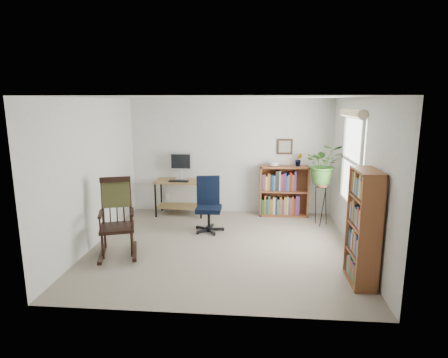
# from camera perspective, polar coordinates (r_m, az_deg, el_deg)

# --- Properties ---
(floor) EXTENTS (4.20, 4.00, 0.00)m
(floor) POSITION_cam_1_polar(r_m,az_deg,el_deg) (6.25, -0.31, -10.23)
(floor) COLOR gray
(floor) RESTS_ON ground
(ceiling) EXTENTS (4.20, 4.00, 0.00)m
(ceiling) POSITION_cam_1_polar(r_m,az_deg,el_deg) (5.79, -0.34, 12.36)
(ceiling) COLOR silver
(ceiling) RESTS_ON ground
(wall_back) EXTENTS (4.20, 0.00, 2.40)m
(wall_back) POSITION_cam_1_polar(r_m,az_deg,el_deg) (7.87, 0.98, 3.45)
(wall_back) COLOR silver
(wall_back) RESTS_ON ground
(wall_front) EXTENTS (4.20, 0.00, 2.40)m
(wall_front) POSITION_cam_1_polar(r_m,az_deg,el_deg) (3.97, -2.93, -4.96)
(wall_front) COLOR silver
(wall_front) RESTS_ON ground
(wall_left) EXTENTS (0.00, 4.00, 2.40)m
(wall_left) POSITION_cam_1_polar(r_m,az_deg,el_deg) (6.44, -19.28, 0.90)
(wall_left) COLOR silver
(wall_left) RESTS_ON ground
(wall_right) EXTENTS (0.00, 4.00, 2.40)m
(wall_right) POSITION_cam_1_polar(r_m,az_deg,el_deg) (6.09, 19.76, 0.27)
(wall_right) COLOR silver
(wall_right) RESTS_ON ground
(window) EXTENTS (0.12, 1.20, 1.50)m
(window) POSITION_cam_1_polar(r_m,az_deg,el_deg) (6.33, 18.86, 2.59)
(window) COLOR silver
(window) RESTS_ON wall_right
(desk) EXTENTS (1.02, 0.56, 0.73)m
(desk) POSITION_cam_1_polar(r_m,az_deg,el_deg) (7.88, -6.67, -2.81)
(desk) COLOR olive
(desk) RESTS_ON floor
(monitor) EXTENTS (0.46, 0.16, 0.56)m
(monitor) POSITION_cam_1_polar(r_m,az_deg,el_deg) (7.88, -6.58, 1.99)
(monitor) COLOR silver
(monitor) RESTS_ON desk
(keyboard) EXTENTS (0.40, 0.15, 0.02)m
(keyboard) POSITION_cam_1_polar(r_m,az_deg,el_deg) (7.68, -6.91, -0.31)
(keyboard) COLOR black
(keyboard) RESTS_ON desk
(office_chair) EXTENTS (0.64, 0.64, 1.01)m
(office_chair) POSITION_cam_1_polar(r_m,az_deg,el_deg) (6.78, -2.34, -3.93)
(office_chair) COLOR black
(office_chair) RESTS_ON floor
(rocking_chair) EXTENTS (0.92, 1.19, 1.22)m
(rocking_chair) POSITION_cam_1_polar(r_m,az_deg,el_deg) (5.95, -16.06, -5.63)
(rocking_chair) COLOR black
(rocking_chair) RESTS_ON floor
(low_bookshelf) EXTENTS (0.99, 0.33, 1.04)m
(low_bookshelf) POSITION_cam_1_polar(r_m,az_deg,el_deg) (7.83, 9.10, -1.80)
(low_bookshelf) COLOR brown
(low_bookshelf) RESTS_ON floor
(tall_bookshelf) EXTENTS (0.28, 0.66, 1.51)m
(tall_bookshelf) POSITION_cam_1_polar(r_m,az_deg,el_deg) (5.16, 20.46, -6.94)
(tall_bookshelf) COLOR brown
(tall_bookshelf) RESTS_ON floor
(plant_stand) EXTENTS (0.26, 0.26, 0.88)m
(plant_stand) POSITION_cam_1_polar(r_m,az_deg,el_deg) (7.39, 14.65, -3.50)
(plant_stand) COLOR black
(plant_stand) RESTS_ON floor
(spider_plant) EXTENTS (1.69, 1.88, 1.46)m
(spider_plant) POSITION_cam_1_polar(r_m,az_deg,el_deg) (7.19, 15.11, 5.04)
(spider_plant) COLOR #305D20
(spider_plant) RESTS_ON plant_stand
(potted_plant_small) EXTENTS (0.13, 0.24, 0.11)m
(potted_plant_small) POSITION_cam_1_polar(r_m,az_deg,el_deg) (7.75, 11.30, 2.33)
(potted_plant_small) COLOR #305D20
(potted_plant_small) RESTS_ON low_bookshelf
(framed_picture) EXTENTS (0.32, 0.04, 0.32)m
(framed_picture) POSITION_cam_1_polar(r_m,az_deg,el_deg) (7.82, 9.24, 4.89)
(framed_picture) COLOR black
(framed_picture) RESTS_ON wall_back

